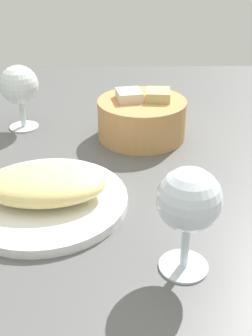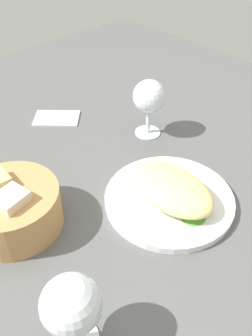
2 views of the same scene
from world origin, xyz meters
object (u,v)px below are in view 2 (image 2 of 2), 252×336
wine_glass_far (71,307)px  plate (169,199)px  folded_napkin (57,118)px  bread_basket (11,208)px  wine_glass_near (149,98)px

wine_glass_far → plate: bearing=-72.9°
wine_glass_far → folded_napkin: size_ratio=1.17×
plate → bread_basket: 28.45cm
bread_basket → wine_glass_near: wine_glass_near is taller
wine_glass_near → folded_napkin: 24.98cm
folded_napkin → wine_glass_far: bearing=102.0°
wine_glass_near → wine_glass_far: size_ratio=1.05×
bread_basket → wine_glass_far: (-23.97, 4.71, 4.61)cm
plate → folded_napkin: (38.67, -1.59, -0.30)cm
bread_basket → wine_glass_near: bearing=-84.8°
plate → wine_glass_far: 30.86cm
plate → wine_glass_far: (-8.75, 28.51, 7.93)cm
bread_basket → plate: bearing=-122.6°
plate → wine_glass_near: 24.63cm
plate → wine_glass_near: (18.64, -13.64, 8.54)cm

